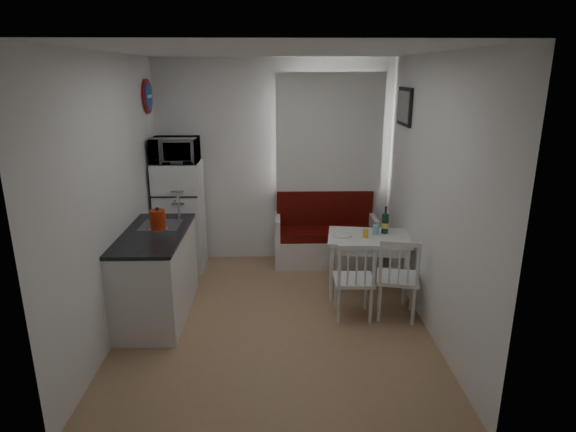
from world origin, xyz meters
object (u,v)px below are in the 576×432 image
(wine_bottle, at_px, (385,220))
(bench, at_px, (325,240))
(microwave, at_px, (175,150))
(fridge, at_px, (180,216))
(kettle, at_px, (158,220))
(kitchen_counter, at_px, (157,273))
(dining_table, at_px, (369,242))
(chair_left, at_px, (356,273))
(chair_right, at_px, (400,271))

(wine_bottle, bearing_deg, bench, 127.24)
(microwave, bearing_deg, bench, 4.99)
(wine_bottle, bearing_deg, fridge, 164.62)
(kettle, bearing_deg, kitchen_counter, -159.26)
(bench, xyz_separation_m, dining_table, (0.40, -0.88, 0.29))
(wine_bottle, bearing_deg, microwave, 165.72)
(chair_left, height_order, fridge, fridge)
(bench, distance_m, microwave, 2.21)
(dining_table, bearing_deg, kettle, -160.18)
(kitchen_counter, distance_m, chair_left, 2.01)
(microwave, bearing_deg, dining_table, -17.82)
(bench, distance_m, dining_table, 1.01)
(kitchen_counter, bearing_deg, bench, 36.10)
(kitchen_counter, distance_m, bench, 2.30)
(kitchen_counter, xyz_separation_m, wine_bottle, (2.45, 0.58, 0.38))
(microwave, relative_size, kettle, 2.26)
(dining_table, bearing_deg, kitchen_counter, -159.98)
(kitchen_counter, relative_size, dining_table, 1.35)
(dining_table, distance_m, chair_left, 0.71)
(kitchen_counter, bearing_deg, chair_left, -5.15)
(chair_left, bearing_deg, kettle, 175.95)
(kitchen_counter, height_order, dining_table, kitchen_counter)
(fridge, distance_m, kettle, 1.27)
(bench, relative_size, fridge, 0.95)
(kettle, bearing_deg, wine_bottle, 13.07)
(dining_table, distance_m, wine_bottle, 0.32)
(kitchen_counter, distance_m, wine_bottle, 2.54)
(kitchen_counter, distance_m, microwave, 1.61)
(chair_right, bearing_deg, kitchen_counter, -171.96)
(bench, height_order, kettle, kettle)
(bench, xyz_separation_m, microwave, (-1.84, -0.16, 1.22))
(dining_table, relative_size, chair_right, 2.02)
(chair_left, bearing_deg, dining_table, 70.93)
(chair_left, bearing_deg, microwave, 147.07)
(fridge, xyz_separation_m, kettle, (0.03, -1.23, 0.33))
(dining_table, height_order, fridge, fridge)
(bench, xyz_separation_m, chair_left, (0.15, -1.54, 0.21))
(chair_left, bearing_deg, bench, 97.24)
(microwave, height_order, kettle, microwave)
(bench, bearing_deg, chair_left, -84.53)
(chair_right, relative_size, kettle, 2.00)
(bench, bearing_deg, chair_right, -68.96)
(bench, relative_size, dining_table, 1.34)
(kettle, xyz_separation_m, wine_bottle, (2.40, 0.56, -0.19))
(fridge, bearing_deg, chair_left, -35.67)
(bench, xyz_separation_m, fridge, (-1.84, -0.11, 0.38))
(chair_right, bearing_deg, kettle, -172.50)
(bench, relative_size, microwave, 2.40)
(fridge, height_order, microwave, microwave)
(fridge, distance_m, microwave, 0.84)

